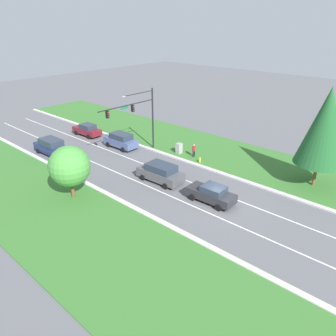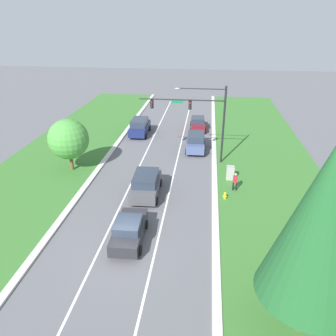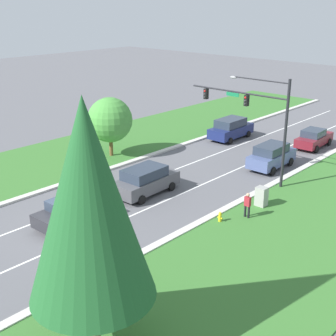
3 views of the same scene
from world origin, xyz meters
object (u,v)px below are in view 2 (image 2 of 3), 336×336
(burgundy_sedan, at_px, (198,123))
(oak_near_left_tree, at_px, (68,139))
(graphite_suv, at_px, (146,184))
(navy_suv, at_px, (140,127))
(conifer_near_right_tree, at_px, (323,221))
(charcoal_sedan, at_px, (129,230))
(traffic_signal_mast, at_px, (199,112))
(pedestrian, at_px, (235,181))
(fire_hydrant, at_px, (225,196))
(utility_cabinet, at_px, (230,173))
(slate_blue_suv, at_px, (196,142))

(burgundy_sedan, relative_size, oak_near_left_tree, 0.92)
(graphite_suv, height_order, navy_suv, navy_suv)
(conifer_near_right_tree, bearing_deg, charcoal_sedan, 148.73)
(traffic_signal_mast, bearing_deg, navy_suv, 133.97)
(burgundy_sedan, distance_m, conifer_near_right_tree, 31.16)
(pedestrian, height_order, oak_near_left_tree, oak_near_left_tree)
(fire_hydrant, bearing_deg, charcoal_sedan, -136.42)
(utility_cabinet, bearing_deg, graphite_suv, -153.53)
(graphite_suv, distance_m, conifer_near_right_tree, 16.32)
(fire_hydrant, bearing_deg, burgundy_sedan, 99.07)
(graphite_suv, relative_size, charcoal_sedan, 1.09)
(graphite_suv, bearing_deg, conifer_near_right_tree, -53.96)
(graphite_suv, xyz_separation_m, fire_hydrant, (6.54, -0.14, -0.64))
(burgundy_sedan, distance_m, utility_cabinet, 14.84)
(utility_cabinet, bearing_deg, navy_suv, 132.60)
(charcoal_sedan, height_order, fire_hydrant, charcoal_sedan)
(slate_blue_suv, height_order, conifer_near_right_tree, conifer_near_right_tree)
(burgundy_sedan, bearing_deg, pedestrian, -79.90)
(navy_suv, distance_m, conifer_near_right_tree, 30.80)
(charcoal_sedan, xyz_separation_m, utility_cabinet, (7.11, 9.90, -0.16))
(burgundy_sedan, height_order, conifer_near_right_tree, conifer_near_right_tree)
(utility_cabinet, bearing_deg, fire_hydrant, -99.00)
(burgundy_sedan, bearing_deg, utility_cabinet, -79.21)
(traffic_signal_mast, xyz_separation_m, oak_near_left_tree, (-11.99, -3.54, -2.01))
(slate_blue_suv, bearing_deg, conifer_near_right_tree, -76.77)
(slate_blue_suv, height_order, oak_near_left_tree, oak_near_left_tree)
(utility_cabinet, relative_size, oak_near_left_tree, 0.26)
(burgundy_sedan, xyz_separation_m, pedestrian, (3.77, -16.53, 0.07))
(burgundy_sedan, distance_m, oak_near_left_tree, 18.50)
(graphite_suv, distance_m, burgundy_sedan, 18.34)
(navy_suv, relative_size, utility_cabinet, 3.73)
(graphite_suv, distance_m, utility_cabinet, 7.96)
(charcoal_sedan, distance_m, slate_blue_suv, 17.29)
(oak_near_left_tree, bearing_deg, burgundy_sedan, 50.60)
(navy_suv, distance_m, pedestrian, 17.62)
(oak_near_left_tree, bearing_deg, slate_blue_suv, 30.06)
(traffic_signal_mast, relative_size, graphite_suv, 1.66)
(navy_suv, distance_m, utility_cabinet, 15.84)
(burgundy_sedan, relative_size, slate_blue_suv, 1.00)
(burgundy_sedan, height_order, oak_near_left_tree, oak_near_left_tree)
(burgundy_sedan, xyz_separation_m, charcoal_sedan, (-3.63, -24.33, -0.03))
(graphite_suv, distance_m, slate_blue_suv, 11.17)
(charcoal_sedan, relative_size, oak_near_left_tree, 0.90)
(slate_blue_suv, xyz_separation_m, conifer_near_right_tree, (5.89, -22.70, 5.21))
(traffic_signal_mast, relative_size, burgundy_sedan, 1.77)
(traffic_signal_mast, bearing_deg, conifer_near_right_tree, -74.05)
(pedestrian, distance_m, conifer_near_right_tree, 14.74)
(conifer_near_right_tree, bearing_deg, slate_blue_suv, 104.55)
(pedestrian, bearing_deg, utility_cabinet, -81.07)
(graphite_suv, distance_m, pedestrian, 7.56)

